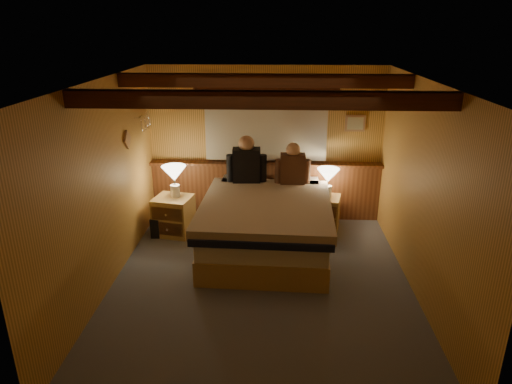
# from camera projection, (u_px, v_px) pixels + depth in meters

# --- Properties ---
(floor) EXTENTS (4.20, 4.20, 0.00)m
(floor) POSITION_uv_depth(u_px,v_px,m) (261.00, 283.00, 5.54)
(floor) COLOR #4F545E
(floor) RESTS_ON ground
(ceiling) EXTENTS (4.20, 4.20, 0.00)m
(ceiling) POSITION_uv_depth(u_px,v_px,m) (262.00, 82.00, 4.71)
(ceiling) COLOR #DB9252
(ceiling) RESTS_ON wall_back
(wall_back) EXTENTS (3.60, 0.00, 3.60)m
(wall_back) POSITION_uv_depth(u_px,v_px,m) (266.00, 144.00, 7.09)
(wall_back) COLOR gold
(wall_back) RESTS_ON floor
(wall_left) EXTENTS (0.00, 4.20, 4.20)m
(wall_left) POSITION_uv_depth(u_px,v_px,m) (104.00, 188.00, 5.20)
(wall_left) COLOR gold
(wall_left) RESTS_ON floor
(wall_right) EXTENTS (0.00, 4.20, 4.20)m
(wall_right) POSITION_uv_depth(u_px,v_px,m) (424.00, 193.00, 5.05)
(wall_right) COLOR gold
(wall_right) RESTS_ON floor
(wall_front) EXTENTS (3.60, 0.00, 3.60)m
(wall_front) POSITION_uv_depth(u_px,v_px,m) (251.00, 295.00, 3.16)
(wall_front) COLOR gold
(wall_front) RESTS_ON floor
(wainscot) EXTENTS (3.60, 0.23, 0.94)m
(wainscot) POSITION_uv_depth(u_px,v_px,m) (265.00, 189.00, 7.28)
(wainscot) COLOR brown
(wainscot) RESTS_ON wall_back
(curtain_window) EXTENTS (2.18, 0.09, 1.11)m
(curtain_window) POSITION_uv_depth(u_px,v_px,m) (266.00, 125.00, 6.91)
(curtain_window) COLOR #4F2413
(curtain_window) RESTS_ON wall_back
(ceiling_beams) EXTENTS (3.60, 1.65, 0.16)m
(ceiling_beams) POSITION_uv_depth(u_px,v_px,m) (262.00, 89.00, 4.88)
(ceiling_beams) COLOR #4F2413
(ceiling_beams) RESTS_ON ceiling
(coat_rail) EXTENTS (0.05, 0.55, 0.24)m
(coat_rail) POSITION_uv_depth(u_px,v_px,m) (145.00, 120.00, 6.51)
(coat_rail) COLOR white
(coat_rail) RESTS_ON wall_left
(framed_print) EXTENTS (0.30, 0.04, 0.25)m
(framed_print) POSITION_uv_depth(u_px,v_px,m) (355.00, 123.00, 6.89)
(framed_print) COLOR #AA7D55
(framed_print) RESTS_ON wall_back
(bed) EXTENTS (1.79, 2.26, 0.75)m
(bed) POSITION_uv_depth(u_px,v_px,m) (266.00, 224.00, 6.24)
(bed) COLOR tan
(bed) RESTS_ON floor
(nightstand_left) EXTENTS (0.61, 0.56, 0.58)m
(nightstand_left) POSITION_uv_depth(u_px,v_px,m) (174.00, 216.00, 6.76)
(nightstand_left) COLOR tan
(nightstand_left) RESTS_ON floor
(nightstand_right) EXTENTS (0.54, 0.51, 0.51)m
(nightstand_right) POSITION_uv_depth(u_px,v_px,m) (323.00, 213.00, 6.95)
(nightstand_right) COLOR tan
(nightstand_right) RESTS_ON floor
(lamp_left) EXTENTS (0.36, 0.36, 0.47)m
(lamp_left) POSITION_uv_depth(u_px,v_px,m) (174.00, 175.00, 6.60)
(lamp_left) COLOR silver
(lamp_left) RESTS_ON nightstand_left
(lamp_right) EXTENTS (0.33, 0.33, 0.43)m
(lamp_right) POSITION_uv_depth(u_px,v_px,m) (328.00, 177.00, 6.79)
(lamp_right) COLOR silver
(lamp_right) RESTS_ON nightstand_right
(person_left) EXTENTS (0.60, 0.25, 0.73)m
(person_left) POSITION_uv_depth(u_px,v_px,m) (247.00, 163.00, 6.73)
(person_left) COLOR black
(person_left) RESTS_ON bed
(person_right) EXTENTS (0.53, 0.21, 0.64)m
(person_right) POSITION_uv_depth(u_px,v_px,m) (293.00, 167.00, 6.67)
(person_right) COLOR #4D2E1F
(person_right) RESTS_ON bed
(duffel_bag) EXTENTS (0.50, 0.31, 0.35)m
(duffel_bag) POSITION_uv_depth(u_px,v_px,m) (169.00, 225.00, 6.77)
(duffel_bag) COLOR black
(duffel_bag) RESTS_ON floor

